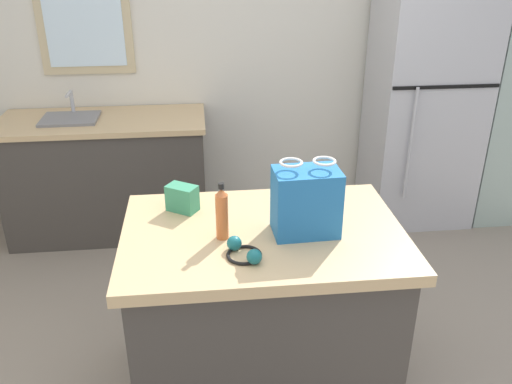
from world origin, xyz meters
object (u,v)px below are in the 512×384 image
at_px(tall_cabinet, 510,78).
at_px(ear_defenders, 244,252).
at_px(refrigerator, 424,105).
at_px(small_box, 182,198).
at_px(shopping_bag, 306,201).
at_px(bottle, 222,214).
at_px(kitchen_island, 263,311).

xyz_separation_m(tall_cabinet, ear_defenders, (-2.23, -1.97, -0.20)).
height_order(refrigerator, ear_defenders, refrigerator).
xyz_separation_m(tall_cabinet, small_box, (-2.49, -1.52, -0.16)).
bearing_deg(small_box, shopping_bag, -26.54).
xyz_separation_m(shopping_bag, bottle, (-0.37, -0.01, -0.03)).
height_order(shopping_bag, small_box, shopping_bag).
relative_size(refrigerator, ear_defenders, 9.11).
height_order(bottle, ear_defenders, bottle).
distance_m(kitchen_island, ear_defenders, 0.53).
relative_size(kitchen_island, ear_defenders, 6.17).
relative_size(refrigerator, tall_cabinet, 0.83).
xyz_separation_m(shopping_bag, small_box, (-0.55, 0.27, -0.09)).
xyz_separation_m(tall_cabinet, shopping_bag, (-1.94, -1.79, -0.07)).
height_order(small_box, ear_defenders, small_box).
distance_m(refrigerator, tall_cabinet, 0.69).
bearing_deg(kitchen_island, ear_defenders, -116.67).
distance_m(kitchen_island, bottle, 0.61).
distance_m(shopping_bag, ear_defenders, 0.36).
distance_m(shopping_bag, small_box, 0.62).
relative_size(shopping_bag, bottle, 1.31).
bearing_deg(kitchen_island, shopping_bag, -10.85).
bearing_deg(tall_cabinet, kitchen_island, -140.45).
bearing_deg(bottle, small_box, 122.01).
bearing_deg(shopping_bag, bottle, -178.37).
relative_size(shopping_bag, ear_defenders, 1.68).
bearing_deg(refrigerator, small_box, -140.41).
bearing_deg(bottle, tall_cabinet, 37.92).
bearing_deg(ear_defenders, shopping_bag, 31.14).
bearing_deg(shopping_bag, refrigerator, 54.35).
bearing_deg(shopping_bag, small_box, 153.46).
relative_size(tall_cabinet, shopping_bag, 6.58).
relative_size(kitchen_island, refrigerator, 0.68).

